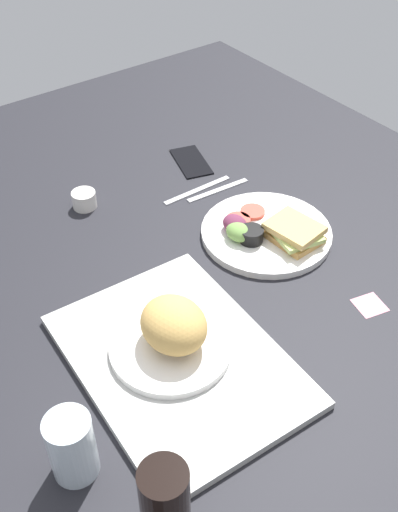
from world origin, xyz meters
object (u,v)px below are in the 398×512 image
espresso_cup (84,200)px  sticky_note (370,305)px  serving_tray (178,360)px  bread_plate_near (173,332)px  fork (218,190)px  drinking_glass (72,447)px  plate_with_salad (267,232)px  knife (197,190)px  cell_phone (191,161)px

espresso_cup → sticky_note: bearing=-154.7°
serving_tray → bread_plate_near: bearing=-13.7°
fork → sticky_note: (-48.35, -0.12, -0.19)cm
drinking_glass → fork: bearing=-54.0°
plate_with_salad → knife: 23.76cm
drinking_glass → fork: size_ratio=0.71×
plate_with_salad → serving_tray: bearing=115.6°
cell_phone → bread_plate_near: bearing=157.7°
bread_plate_near → cell_phone: 63.82cm
serving_tray → fork: (37.77, -38.20, -0.55)cm
bread_plate_near → sticky_note: (-12.90, -37.76, -5.54)cm
knife → serving_tray: bearing=50.2°
knife → sticky_note: bearing=94.8°
drinking_glass → cell_phone: size_ratio=0.84×
bread_plate_near → cell_phone: size_ratio=1.53×
cell_phone → knife: bearing=167.5°
drinking_glass → knife: drinking_glass is taller
serving_tray → plate_with_salad: plate_with_salad is taller
plate_with_salad → fork: (20.66, -2.41, -1.45)cm
plate_with_salad → bread_plate_near: bearing=112.8°
fork → drinking_glass: bearing=40.2°
serving_tray → bread_plate_near: (2.31, -0.56, 4.80)cm
plate_with_salad → drinking_glass: size_ratio=2.39×
fork → knife: same height
drinking_glass → plate_with_salad: bearing=-67.6°
plate_with_salad → fork: 20.85cm
sticky_note → cell_phone: bearing=-1.9°
plate_with_salad → fork: size_ratio=1.69×
serving_tray → sticky_note: size_ratio=8.04×
bread_plate_near → drinking_glass: 26.68cm
fork → cell_phone: bearing=-94.6°
cell_phone → sticky_note: size_ratio=2.57×
drinking_glass → espresso_cup: size_ratio=2.15×
bread_plate_near → drinking_glass: (-9.88, 24.78, 0.41)cm
drinking_glass → knife: size_ratio=0.63×
bread_plate_near → knife: bread_plate_near is taller
plate_with_salad → knife: (23.66, 1.59, -1.45)cm
drinking_glass → sticky_note: drinking_glass is taller
drinking_glass → espresso_cup: 67.68cm
serving_tray → cell_phone: size_ratio=3.13×
plate_with_salad → fork: plate_with_salad is taller
plate_with_salad → drinking_glass: bearing=112.4°
drinking_glass → espresso_cup: bearing=-29.5°
cell_phone → sticky_note: (-62.49, 2.06, -0.34)cm
serving_tray → drinking_glass: drinking_glass is taller
sticky_note → drinking_glass: bearing=87.2°
cell_phone → sticky_note: cell_phone is taller
knife → sticky_note: (-51.35, -4.12, -0.19)cm
espresso_cup → drinking_glass: bearing=150.5°
sticky_note → knife: bearing=4.6°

